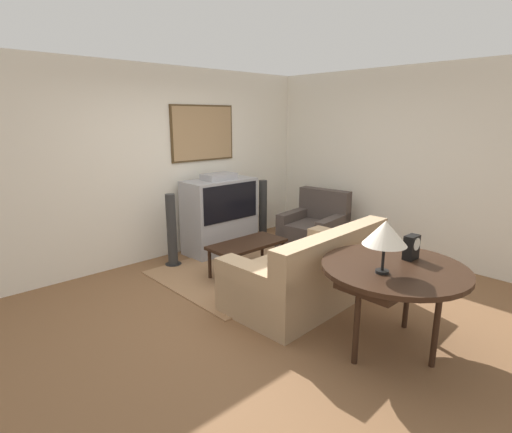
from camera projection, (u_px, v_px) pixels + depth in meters
ground_plane at (264, 301)px, 4.47m from camera, size 12.00×12.00×0.00m
wall_back at (161, 164)px, 5.66m from camera, size 12.00×0.10×2.70m
wall_right at (393, 163)px, 5.88m from camera, size 0.06×12.00×2.70m
area_rug at (251, 269)px, 5.41m from camera, size 2.30×1.78×0.01m
tv at (220, 215)px, 6.02m from camera, size 1.08×0.55×1.19m
couch at (309, 275)px, 4.43m from camera, size 1.85×1.05×0.86m
armchair at (315, 230)px, 6.22m from camera, size 0.94×0.95×0.90m
coffee_table at (247, 246)px, 5.16m from camera, size 1.02×0.49×0.43m
console_table at (394, 273)px, 3.42m from camera, size 1.24×1.24×0.77m
table_lamp at (385, 233)px, 3.17m from camera, size 0.35×0.35×0.44m
mantel_clock at (411, 247)px, 3.55m from camera, size 0.15×0.10×0.22m
speaker_tower_left at (172, 232)px, 5.45m from camera, size 0.22×0.22×1.00m
speaker_tower_right at (263, 212)px, 6.59m from camera, size 0.22×0.22×1.00m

